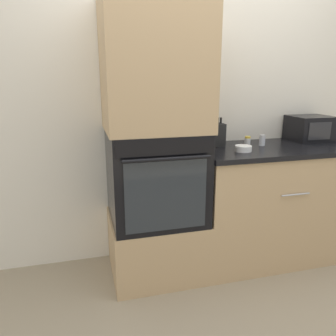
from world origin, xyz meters
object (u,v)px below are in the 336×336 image
Objects in this scene: condiment_jar_near at (262,140)px; condiment_jar_mid at (248,141)px; wall_oven at (156,175)px; knife_block at (217,135)px; bowl at (243,148)px; microwave at (310,128)px.

condiment_jar_near is 0.11m from condiment_jar_mid.
condiment_jar_near is at bearing 3.61° from wall_oven.
knife_block is (0.52, 0.13, 0.25)m from wall_oven.
bowl is at bearing -8.68° from wall_oven.
microwave is 2.73× the size of bowl.
knife_block is at bearing 173.80° from condiment_jar_mid.
wall_oven is 2.96× the size of knife_block.
condiment_jar_near is (0.34, -0.08, -0.05)m from knife_block.
microwave reaches higher than wall_oven.
wall_oven is 0.79m from condiment_jar_mid.
condiment_jar_mid is at bearing 8.01° from wall_oven.
microwave is (1.35, 0.15, 0.26)m from wall_oven.
knife_block is at bearing 114.28° from bowl.
knife_block is 3.18× the size of condiment_jar_mid.
bowl is 0.25m from condiment_jar_mid.
bowl is at bearing -161.75° from microwave.
microwave reaches higher than condiment_jar_mid.
knife_block reaches higher than microwave.
knife_block reaches higher than condiment_jar_near.
condiment_jar_near is at bearing -13.21° from knife_block.
condiment_jar_near is (0.86, 0.05, 0.20)m from wall_oven.
microwave is at bearing 18.25° from bowl.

